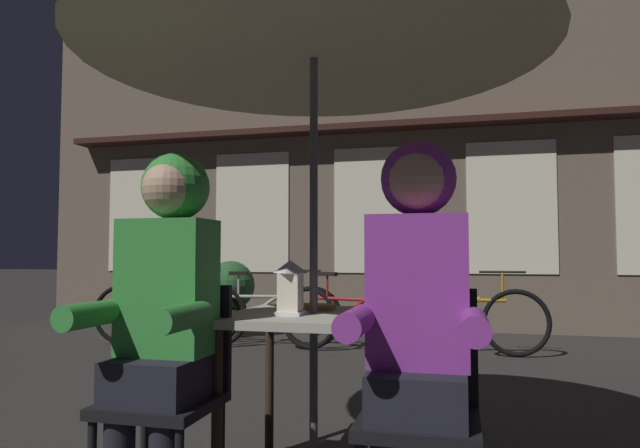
% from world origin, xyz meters
% --- Properties ---
extents(cafe_table, '(0.72, 0.72, 0.74)m').
position_xyz_m(cafe_table, '(0.00, 0.00, 0.64)').
color(cafe_table, '#B2AD9E').
rests_on(cafe_table, ground_plane).
extents(patio_umbrella, '(2.10, 2.10, 2.31)m').
position_xyz_m(patio_umbrella, '(0.00, 0.00, 2.06)').
color(patio_umbrella, '#4C4C51').
rests_on(patio_umbrella, ground_plane).
extents(lantern, '(0.11, 0.11, 0.23)m').
position_xyz_m(lantern, '(-0.07, -0.10, 0.86)').
color(lantern, white).
rests_on(lantern, cafe_table).
extents(chair_left, '(0.40, 0.40, 0.87)m').
position_xyz_m(chair_left, '(-0.48, -0.37, 0.49)').
color(chair_left, black).
rests_on(chair_left, ground_plane).
extents(chair_right, '(0.40, 0.40, 0.87)m').
position_xyz_m(chair_right, '(0.48, -0.37, 0.49)').
color(chair_right, black).
rests_on(chair_right, ground_plane).
extents(person_left_hooded, '(0.45, 0.56, 1.40)m').
position_xyz_m(person_left_hooded, '(-0.48, -0.43, 0.85)').
color(person_left_hooded, black).
rests_on(person_left_hooded, ground_plane).
extents(person_right_hooded, '(0.45, 0.56, 1.40)m').
position_xyz_m(person_right_hooded, '(0.48, -0.43, 0.85)').
color(person_right_hooded, black).
rests_on(person_right_hooded, ground_plane).
extents(shopfront_building, '(10.00, 0.93, 6.20)m').
position_xyz_m(shopfront_building, '(-0.49, 5.40, 3.09)').
color(shopfront_building, '#6B5B4C').
rests_on(shopfront_building, ground_plane).
extents(bicycle_nearest, '(1.66, 0.35, 0.84)m').
position_xyz_m(bicycle_nearest, '(-2.56, 3.27, 0.35)').
color(bicycle_nearest, black).
rests_on(bicycle_nearest, ground_plane).
extents(bicycle_second, '(1.66, 0.34, 0.84)m').
position_xyz_m(bicycle_second, '(-1.43, 3.34, 0.35)').
color(bicycle_second, black).
rests_on(bicycle_second, ground_plane).
extents(bicycle_third, '(1.65, 0.44, 0.84)m').
position_xyz_m(bicycle_third, '(-0.44, 3.20, 0.35)').
color(bicycle_third, black).
rests_on(bicycle_third, ground_plane).
extents(bicycle_fourth, '(1.68, 0.14, 0.84)m').
position_xyz_m(bicycle_fourth, '(0.63, 3.38, 0.35)').
color(bicycle_fourth, black).
rests_on(bicycle_fourth, ground_plane).
extents(book, '(0.21, 0.15, 0.02)m').
position_xyz_m(book, '(-0.04, 0.15, 0.75)').
color(book, olive).
rests_on(book, cafe_table).
extents(potted_plant, '(0.60, 0.60, 0.92)m').
position_xyz_m(potted_plant, '(-2.10, 3.98, 0.54)').
color(potted_plant, brown).
rests_on(potted_plant, ground_plane).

